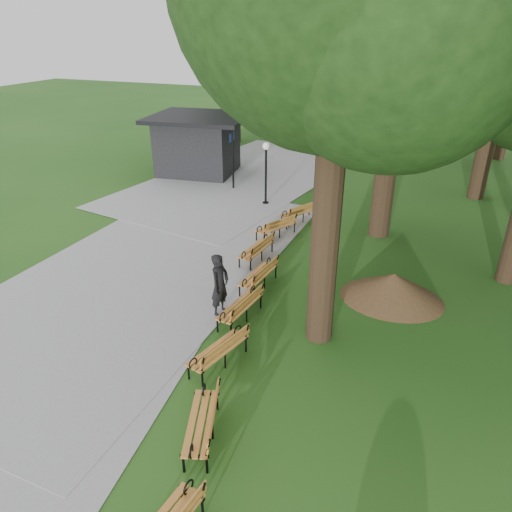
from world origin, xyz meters
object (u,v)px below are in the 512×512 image
at_px(dirt_mound, 393,286).
at_px(bench_1, 201,422).
at_px(bench_3, 240,307).
at_px(bench_4, 258,275).
at_px(lawn_tree_2, 407,1).
at_px(bench_5, 256,249).
at_px(person, 220,285).
at_px(kiosk, 198,144).
at_px(bench_7, 300,212).
at_px(bench_6, 276,227).
at_px(lamp_post, 266,160).
at_px(bench_2, 218,350).

distance_m(dirt_mound, bench_1, 7.58).
height_order(bench_3, bench_4, same).
bearing_deg(lawn_tree_2, dirt_mound, -77.14).
distance_m(bench_1, bench_5, 8.14).
height_order(bench_1, bench_3, same).
bearing_deg(person, bench_1, -152.78).
bearing_deg(kiosk, bench_3, -65.37).
bearing_deg(bench_3, bench_4, -166.56).
bearing_deg(bench_1, bench_7, 168.51).
bearing_deg(kiosk, bench_7, -41.19).
bearing_deg(bench_3, bench_1, 20.93).
bearing_deg(lawn_tree_2, bench_4, -117.38).
bearing_deg(bench_7, kiosk, -95.55).
distance_m(bench_4, bench_6, 4.00).
distance_m(bench_3, bench_7, 7.74).
relative_size(bench_1, bench_5, 1.00).
distance_m(dirt_mound, bench_7, 6.67).
distance_m(lamp_post, bench_6, 4.15).
bearing_deg(bench_4, person, -7.72).
distance_m(lamp_post, bench_2, 11.76).
bearing_deg(lawn_tree_2, bench_5, -133.21).
relative_size(person, dirt_mound, 0.72).
relative_size(kiosk, bench_3, 2.69).
xyz_separation_m(bench_3, bench_4, (-0.18, 1.92, 0.00)).
bearing_deg(person, lawn_tree_2, -17.49).
distance_m(person, lamp_post, 9.44).
bearing_deg(bench_3, bench_6, -162.56).
bearing_deg(kiosk, person, -67.34).
bearing_deg(bench_5, bench_6, -172.55).
relative_size(bench_5, lawn_tree_2, 0.16).
bearing_deg(bench_3, dirt_mound, 133.39).
relative_size(person, kiosk, 0.37).
bearing_deg(person, bench_3, -91.24).
relative_size(dirt_mound, bench_2, 1.38).
bearing_deg(bench_4, bench_7, -169.67).
height_order(bench_1, bench_7, same).
bearing_deg(person, dirt_mound, -52.74).
distance_m(kiosk, bench_6, 9.77).
distance_m(bench_4, lawn_tree_2, 10.08).
height_order(bench_1, bench_2, same).
bearing_deg(bench_2, bench_4, -157.80).
distance_m(bench_5, bench_7, 4.07).
height_order(bench_2, bench_6, same).
distance_m(bench_3, bench_4, 1.92).
bearing_deg(dirt_mound, kiosk, 139.82).
xyz_separation_m(person, bench_4, (0.47, 1.82, -0.51)).
distance_m(bench_3, bench_6, 5.91).
distance_m(kiosk, lamp_post, 6.25).
xyz_separation_m(bench_6, lawn_tree_2, (3.72, 1.77, 7.79)).
bearing_deg(bench_2, bench_1, 32.54).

